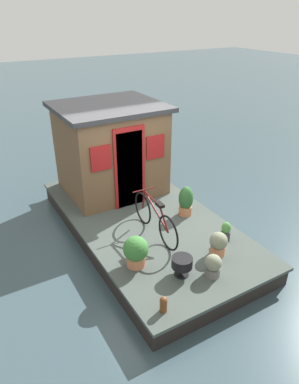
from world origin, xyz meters
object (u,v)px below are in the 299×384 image
(potted_plant_sage, at_px, (136,251))
(potted_plant_basil, at_px, (226,232))
(bicycle, at_px, (155,218))
(houseboat_cabin, at_px, (111,149))
(potted_plant_fern, at_px, (218,243))
(potted_plant_geranium, at_px, (186,201))
(mooring_bollard, at_px, (163,304))
(charcoal_grill, at_px, (182,263))
(potted_plant_rosemary, at_px, (213,265))

(potted_plant_sage, bearing_deg, potted_plant_basil, -96.49)
(bicycle, bearing_deg, potted_plant_sage, 130.00)
(houseboat_cabin, relative_size, potted_plant_fern, 5.17)
(bicycle, bearing_deg, potted_plant_geranium, -71.35)
(bicycle, height_order, potted_plant_geranium, bicycle)
(mooring_bollard, bearing_deg, bicycle, -27.35)
(potted_plant_basil, bearing_deg, potted_plant_geranium, 4.92)
(houseboat_cabin, xyz_separation_m, potted_plant_basil, (-3.04, -0.92, -0.84))
(potted_plant_sage, relative_size, potted_plant_basil, 1.42)
(houseboat_cabin, distance_m, charcoal_grill, 3.54)
(potted_plant_sage, bearing_deg, bicycle, -50.00)
(charcoal_grill, xyz_separation_m, mooring_bollard, (-0.52, 0.68, -0.10))
(houseboat_cabin, relative_size, potted_plant_rosemary, 5.82)
(bicycle, height_order, potted_plant_rosemary, bicycle)
(bicycle, bearing_deg, mooring_bollard, 152.65)
(bicycle, xyz_separation_m, potted_plant_basil, (-0.84, -1.05, -0.18))
(potted_plant_fern, relative_size, charcoal_grill, 1.29)
(potted_plant_sage, distance_m, mooring_bollard, 1.13)
(potted_plant_geranium, relative_size, potted_plant_fern, 1.46)
(charcoal_grill, bearing_deg, potted_plant_geranium, -37.20)
(potted_plant_geranium, bearing_deg, bicycle, 108.65)
(bicycle, height_order, potted_plant_sage, bicycle)
(bicycle, bearing_deg, potted_plant_rosemary, -172.08)
(potted_plant_geranium, bearing_deg, potted_plant_basil, -175.08)
(houseboat_cabin, relative_size, potted_plant_basil, 5.88)
(potted_plant_rosemary, relative_size, mooring_bollard, 1.53)
(potted_plant_rosemary, bearing_deg, potted_plant_basil, -52.32)
(potted_plant_basil, height_order, mooring_bollard, potted_plant_basil)
(bicycle, relative_size, potted_plant_basil, 4.23)
(mooring_bollard, bearing_deg, houseboat_cabin, -14.73)
(houseboat_cabin, bearing_deg, bicycle, 176.45)
(mooring_bollard, bearing_deg, potted_plant_fern, -67.39)
(potted_plant_rosemary, xyz_separation_m, mooring_bollard, (-0.25, 1.11, -0.06))
(potted_plant_sage, xyz_separation_m, charcoal_grill, (-0.60, -0.53, -0.06))
(potted_plant_sage, height_order, charcoal_grill, potted_plant_sage)
(potted_plant_geranium, bearing_deg, mooring_bollard, 138.07)
(potted_plant_fern, xyz_separation_m, charcoal_grill, (-0.13, 0.87, 0.01))
(potted_plant_basil, bearing_deg, potted_plant_fern, 122.85)
(charcoal_grill, relative_size, mooring_bollard, 1.33)
(potted_plant_sage, distance_m, charcoal_grill, 0.80)
(bicycle, height_order, potted_plant_basil, bicycle)
(potted_plant_rosemary, xyz_separation_m, charcoal_grill, (0.26, 0.43, 0.04))
(potted_plant_geranium, height_order, potted_plant_rosemary, potted_plant_geranium)
(houseboat_cabin, xyz_separation_m, potted_plant_fern, (-3.31, -0.51, -0.80))
(potted_plant_fern, relative_size, potted_plant_sage, 0.80)
(potted_plant_geranium, distance_m, mooring_bollard, 2.78)
(charcoal_grill, bearing_deg, potted_plant_sage, 41.72)
(bicycle, bearing_deg, potted_plant_basil, -128.43)
(houseboat_cabin, relative_size, bicycle, 1.39)
(potted_plant_fern, relative_size, mooring_bollard, 1.72)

